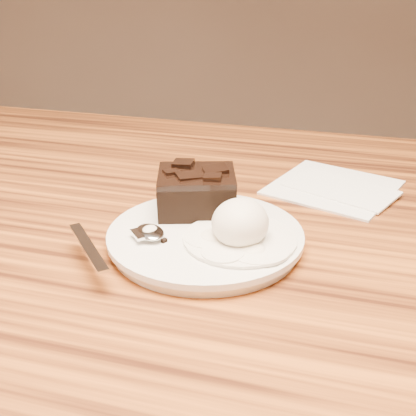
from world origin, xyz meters
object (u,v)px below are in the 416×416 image
(ice_cream_scoop, at_px, (240,223))
(spoon, at_px, (150,234))
(brownie, at_px, (197,194))
(plate, at_px, (205,239))
(napkin, at_px, (333,186))

(ice_cream_scoop, height_order, spoon, ice_cream_scoop)
(brownie, bearing_deg, plate, -63.46)
(brownie, distance_m, napkin, 0.21)
(brownie, distance_m, spoon, 0.08)
(napkin, bearing_deg, ice_cream_scoop, -111.10)
(ice_cream_scoop, relative_size, spoon, 0.39)
(plate, xyz_separation_m, napkin, (0.12, 0.20, -0.01))
(spoon, bearing_deg, ice_cream_scoop, -31.09)
(spoon, distance_m, napkin, 0.28)
(plate, bearing_deg, brownie, 116.54)
(brownie, height_order, ice_cream_scoop, ice_cream_scoop)
(brownie, distance_m, ice_cream_scoop, 0.09)
(spoon, relative_size, napkin, 1.06)
(spoon, height_order, napkin, spoon)
(plate, distance_m, ice_cream_scoop, 0.05)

